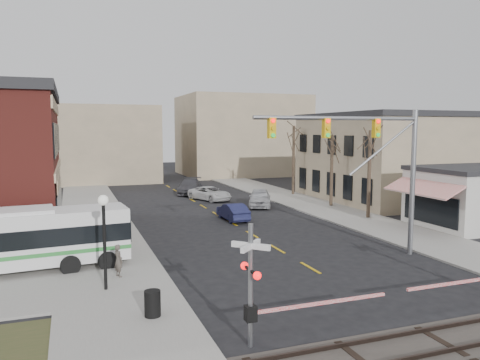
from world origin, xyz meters
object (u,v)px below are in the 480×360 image
Objects in this scene: car_c at (210,193)px; car_b at (233,212)px; street_lamp at (104,222)px; trash_bin at (152,303)px; car_d at (190,186)px; pedestrian_near at (118,261)px; rr_crossing_west at (263,285)px; pedestrian_far at (92,242)px; transit_bus at (2,241)px; traffic_signal_mast at (373,153)px; car_a at (260,198)px.

car_b is at bearing -121.39° from car_c.
car_c is (11.57, 23.61, -2.39)m from street_lamp.
trash_bin is 33.75m from car_d.
pedestrian_near is (-10.16, -27.20, 0.08)m from car_d.
trash_bin is (-3.01, 3.24, -1.37)m from rr_crossing_west.
transit_bus is at bearing 129.88° from pedestrian_far.
traffic_signal_mast is at bearing 2.32° from street_lamp.
car_a is at bearing 67.73° from rr_crossing_west.
car_d is at bearing 133.82° from car_a.
car_d is (-0.71, 5.20, 0.14)m from car_c.
pedestrian_far is (-0.31, 5.44, -2.10)m from street_lamp.
transit_bus is at bearing 127.47° from trash_bin.
pedestrian_far is at bearing 111.03° from rr_crossing_west.
car_c reaches higher than trash_bin.
pedestrian_near is (-13.08, 1.05, -4.84)m from traffic_signal_mast.
transit_bus is 18.93m from traffic_signal_mast.
traffic_signal_mast is at bearing -88.82° from pedestrian_far.
car_d is (9.46, 32.40, 0.20)m from trash_bin.
pedestrian_far reaches higher than car_c.
traffic_signal_mast reaches higher than pedestrian_near.
street_lamp is 1.02× the size of car_b.
car_b is at bearing -70.90° from car_d.
rr_crossing_west is at bearing -127.93° from car_c.
car_b is at bearing -62.00° from pedestrian_near.
trash_bin is (1.40, -3.59, -2.46)m from street_lamp.
street_lamp is 4.57m from trash_bin.
transit_bus is 1.23× the size of traffic_signal_mast.
rr_crossing_west is at bearing -50.81° from transit_bus.
transit_bus is 7.76× the size of pedestrian_near.
transit_bus reaches higher than pedestrian_far.
rr_crossing_west is 9.28m from pedestrian_near.
car_c is (-2.20, 23.05, -5.05)m from traffic_signal_mast.
car_a reaches higher than car_d.
traffic_signal_mast reaches higher than car_b.
car_a is at bearing 51.32° from street_lamp.
pedestrian_far reaches higher than pedestrian_near.
car_c is 3.14× the size of pedestrian_near.
trash_bin is 0.24× the size of car_b.
transit_bus is 12.33× the size of trash_bin.
trash_bin is 0.63× the size of pedestrian_near.
pedestrian_far is at bearing 160.87° from traffic_signal_mast.
car_a is (0.97, 17.85, -4.91)m from traffic_signal_mast.
rr_crossing_west is 31.30m from car_c.
trash_bin is at bearing 60.49° from car_b.
traffic_signal_mast is at bearing 18.51° from trash_bin.
car_b is 2.41× the size of pedestrian_far.
car_d is at bearing -42.72° from pedestrian_near.
pedestrian_near is 0.91× the size of pedestrian_far.
car_c is at bearing 69.49° from trash_bin.
street_lamp is 5.84m from pedestrian_far.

